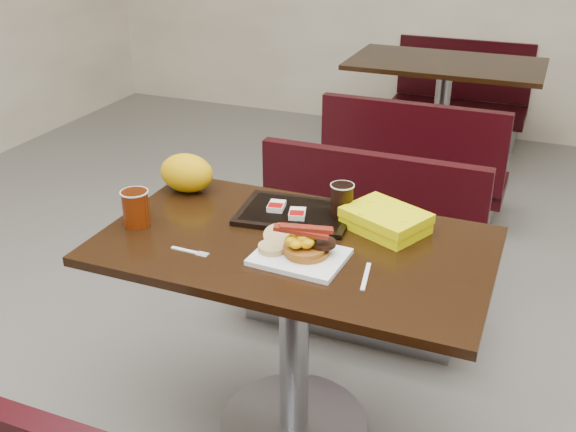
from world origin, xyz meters
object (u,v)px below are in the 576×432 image
at_px(table_far, 440,119).
at_px(knife, 366,276).
at_px(coffee_cup_near, 136,208).
at_px(coffee_cup_far, 342,199).
at_px(bench_far_s, 417,156).
at_px(hashbrown_sleeve_left, 276,206).
at_px(tray, 295,213).
at_px(table_near, 294,341).
at_px(hashbrown_sleeve_right, 297,214).
at_px(fork, 185,250).
at_px(platter, 300,257).
at_px(bench_near_n, 356,251).
at_px(pancake_stack, 307,250).
at_px(clamshell, 386,220).
at_px(bench_far_n, 458,94).
at_px(paper_bag, 187,173).

bearing_deg(table_far, knife, -84.51).
distance_m(coffee_cup_near, knife, 0.78).
distance_m(coffee_cup_near, coffee_cup_far, 0.67).
height_order(bench_far_s, coffee_cup_far, coffee_cup_far).
height_order(table_far, hashbrown_sleeve_left, hashbrown_sleeve_left).
bearing_deg(tray, hashbrown_sleeve_left, 179.27).
height_order(table_near, hashbrown_sleeve_right, hashbrown_sleeve_right).
bearing_deg(bench_far_s, fork, -97.84).
relative_size(platter, hashbrown_sleeve_left, 3.71).
height_order(bench_near_n, pancake_stack, pancake_stack).
bearing_deg(clamshell, coffee_cup_near, -135.58).
bearing_deg(platter, knife, -3.41).
height_order(table_near, fork, fork).
bearing_deg(coffee_cup_near, hashbrown_sleeve_right, 24.89).
bearing_deg(platter, fork, -163.46).
bearing_deg(table_far, bench_near_n, -90.00).
bearing_deg(bench_far_s, pancake_stack, -87.95).
bearing_deg(hashbrown_sleeve_right, hashbrown_sleeve_left, 145.96).
height_order(table_far, coffee_cup_far, coffee_cup_far).
xyz_separation_m(bench_near_n, table_far, (0.00, 1.90, 0.02)).
bearing_deg(knife, bench_far_n, 175.37).
distance_m(table_near, knife, 0.47).
height_order(bench_far_n, paper_bag, paper_bag).
height_order(platter, clamshell, clamshell).
bearing_deg(hashbrown_sleeve_left, bench_far_s, 75.49).
xyz_separation_m(bench_near_n, bench_far_s, (0.00, 1.20, 0.00)).
relative_size(pancake_stack, coffee_cup_far, 1.28).
bearing_deg(knife, fork, -92.87).
bearing_deg(bench_far_s, bench_far_n, 90.00).
xyz_separation_m(bench_far_s, paper_bag, (-0.50, -1.68, 0.46)).
xyz_separation_m(bench_far_n, coffee_cup_far, (0.08, -3.09, 0.46)).
relative_size(table_near, hashbrown_sleeve_left, 17.03).
xyz_separation_m(table_far, knife, (0.26, -2.72, 0.38)).
xyz_separation_m(table_near, bench_far_s, (0.00, 1.90, -0.02)).
bearing_deg(coffee_cup_far, table_near, -110.71).
bearing_deg(tray, platter, -72.14).
height_order(pancake_stack, fork, pancake_stack).
xyz_separation_m(bench_far_s, coffee_cup_far, (0.08, -1.69, 0.46)).
xyz_separation_m(bench_far_n, fork, (-0.29, -3.48, 0.39)).
bearing_deg(hashbrown_sleeve_right, coffee_cup_far, 15.90).
height_order(hashbrown_sleeve_left, clamshell, clamshell).
distance_m(bench_far_n, hashbrown_sleeve_right, 3.19).
relative_size(bench_far_s, paper_bag, 5.06).
xyz_separation_m(coffee_cup_near, hashbrown_sleeve_right, (0.47, 0.22, -0.03)).
height_order(bench_far_n, clamshell, clamshell).
bearing_deg(fork, knife, 7.67).
height_order(coffee_cup_near, hashbrown_sleeve_right, coffee_cup_near).
bearing_deg(bench_far_n, bench_far_s, -90.00).
xyz_separation_m(pancake_stack, coffee_cup_near, (-0.59, 0.00, 0.03)).
distance_m(table_near, bench_far_s, 1.90).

